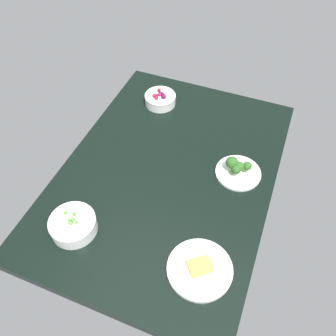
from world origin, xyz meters
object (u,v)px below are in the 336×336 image
Objects in this scene: plate_broccoli at (238,170)px; bowl_peas at (73,225)px; plate_cheese at (200,269)px; bowl_berries at (160,99)px.

bowl_peas is at bearing -45.66° from plate_broccoli.
bowl_peas is (1.69, -44.74, 1.93)cm from plate_cheese.
plate_broccoli is at bearing 134.34° from bowl_peas.
bowl_berries reaches higher than plate_cheese.
bowl_peas reaches higher than bowl_berries.
plate_cheese is 1.46× the size of bowl_berries.
bowl_peas is (72.92, -1.84, 0.31)cm from bowl_berries.
plate_cheese is 44.82cm from bowl_peas.
plate_cheese is 43.10cm from plate_broccoli.
plate_broccoli is 64.04cm from bowl_peas.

